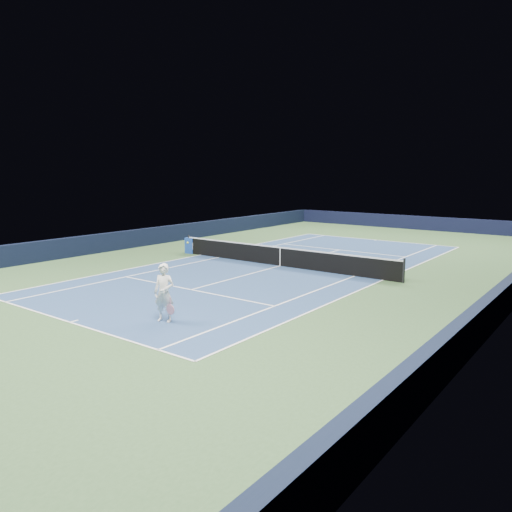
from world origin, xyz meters
The scene contains 18 objects.
ground centered at (0.00, 0.00, 0.00)m, with size 40.00×40.00×0.00m, color #33532D.
wall_far centered at (0.00, 19.82, 0.55)m, with size 22.00×0.35×1.10m, color black.
wall_left centered at (-10.82, 0.00, 0.55)m, with size 0.35×40.00×1.10m, color black.
court_surface centered at (0.00, 0.00, 0.00)m, with size 10.97×23.77×0.01m, color navy.
baseline_far centered at (0.00, 11.88, 0.01)m, with size 10.97×0.08×0.00m, color white.
baseline_near centered at (0.00, -11.88, 0.01)m, with size 10.97×0.08×0.00m, color white.
sideline_doubles_right centered at (5.49, 0.00, 0.01)m, with size 0.08×23.77×0.00m, color white.
sideline_doubles_left centered at (-5.49, 0.00, 0.01)m, with size 0.08×23.77×0.00m, color white.
sideline_singles_right centered at (4.12, 0.00, 0.01)m, with size 0.08×23.77×0.00m, color white.
sideline_singles_left centered at (-4.12, 0.00, 0.01)m, with size 0.08×23.77×0.00m, color white.
service_line_far centered at (0.00, 6.40, 0.01)m, with size 8.23×0.08×0.00m, color white.
service_line_near centered at (0.00, -6.40, 0.01)m, with size 8.23×0.08×0.00m, color white.
center_service_line centered at (0.00, 0.00, 0.01)m, with size 0.08×12.80×0.00m, color white.
center_mark_far centered at (0.00, 11.73, 0.01)m, with size 0.08×0.30×0.00m, color white.
center_mark_near centered at (0.00, -11.73, 0.01)m, with size 0.08×0.30×0.00m, color white.
tennis_net centered at (0.00, 0.00, 0.50)m, with size 12.90×0.10×1.07m.
sponsor_cube centered at (-6.40, 0.17, 0.45)m, with size 0.63×0.57×0.91m.
tennis_player centered at (2.34, -9.99, 0.94)m, with size 0.88×1.35×2.47m.
Camera 1 is at (13.91, -20.51, 4.78)m, focal length 35.00 mm.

